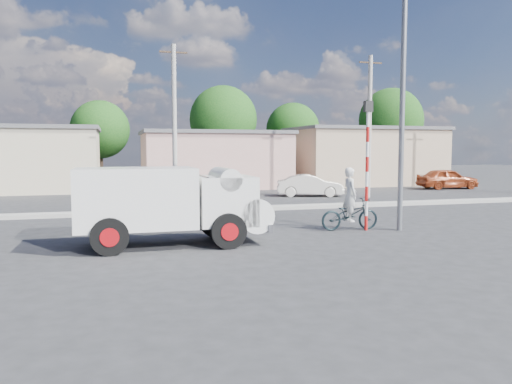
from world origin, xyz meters
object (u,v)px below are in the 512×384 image
object	(u,v)px
car_cream	(310,185)
streetlight	(399,83)
truck	(173,202)
traffic_pole	(367,154)
car_red	(447,179)
cyclist	(350,203)
bicycle	(350,214)

from	to	relation	value
car_cream	streetlight	xyz separation A→B (m)	(-1.88, -12.29, 4.33)
truck	traffic_pole	bearing A→B (deg)	7.26
car_red	cyclist	bearing A→B (deg)	139.61
cyclist	car_red	distance (m)	20.40
bicycle	traffic_pole	world-z (taller)	traffic_pole
truck	cyclist	size ratio (longest dim) A/B	2.95
car_red	streetlight	xyz separation A→B (m)	(-13.16, -14.78, 4.25)
truck	streetlight	size ratio (longest dim) A/B	0.60
car_red	traffic_pole	bearing A→B (deg)	141.08
truck	car_cream	world-z (taller)	truck
cyclist	traffic_pole	bearing A→B (deg)	-112.77
bicycle	car_cream	bearing A→B (deg)	-13.95
bicycle	cyclist	bearing A→B (deg)	0.00
bicycle	car_cream	distance (m)	12.22
car_cream	streetlight	world-z (taller)	streetlight
streetlight	truck	bearing A→B (deg)	-175.95
truck	car_cream	xyz separation A→B (m)	(9.42, 12.82, -0.61)
cyclist	car_red	xyz separation A→B (m)	(14.60, 14.25, -0.21)
car_red	streetlight	size ratio (longest dim) A/B	0.46
streetlight	bicycle	bearing A→B (deg)	159.80
cyclist	car_cream	bearing A→B (deg)	-13.95
cyclist	streetlight	distance (m)	4.32
streetlight	traffic_pole	bearing A→B (deg)	162.27
car_red	streetlight	bearing A→B (deg)	143.63
cyclist	car_red	bearing A→B (deg)	-43.86
bicycle	streetlight	world-z (taller)	streetlight
cyclist	traffic_pole	world-z (taller)	traffic_pole
bicycle	car_red	bearing A→B (deg)	-43.86
truck	traffic_pole	xyz separation A→B (m)	(6.60, 0.83, 1.35)
bicycle	cyclist	distance (m)	0.38
bicycle	truck	bearing A→B (deg)	101.74
car_red	bicycle	bearing A→B (deg)	139.61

